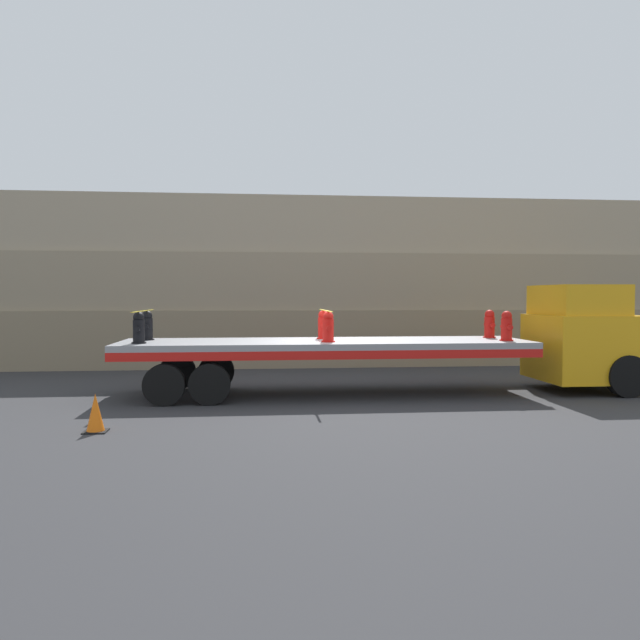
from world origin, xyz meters
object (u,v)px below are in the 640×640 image
object	(u,v)px
fire_hydrant_red_near_2	(507,326)
traffic_cone	(95,413)
fire_hydrant_black_far_0	(147,326)
fire_hydrant_red_far_1	(323,325)
flatbed_trailer	(299,351)
fire_hydrant_black_near_0	(139,328)
fire_hydrant_red_near_1	(328,327)
truck_cab	(588,338)
fire_hydrant_red_far_2	(489,324)

from	to	relation	value
fire_hydrant_red_near_2	traffic_cone	world-z (taller)	fire_hydrant_red_near_2
fire_hydrant_black_far_0	fire_hydrant_red_far_1	distance (m)	4.41
flatbed_trailer	fire_hydrant_black_near_0	size ratio (longest dim) A/B	13.63
traffic_cone	flatbed_trailer	bearing A→B (deg)	44.21
fire_hydrant_black_far_0	traffic_cone	size ratio (longest dim) A/B	1.05
fire_hydrant_red_near_1	fire_hydrant_black_near_0	bearing A→B (deg)	180.00
truck_cab	fire_hydrant_red_near_1	world-z (taller)	truck_cab
fire_hydrant_red_near_1	flatbed_trailer	bearing A→B (deg)	139.28
flatbed_trailer	fire_hydrant_red_near_1	xyz separation A→B (m)	(0.66, -0.57, 0.60)
flatbed_trailer	traffic_cone	bearing A→B (deg)	-135.79
fire_hydrant_black_far_0	fire_hydrant_red_far_2	distance (m)	8.82
fire_hydrant_red_far_2	traffic_cone	bearing A→B (deg)	-154.00
fire_hydrant_black_near_0	fire_hydrant_red_far_1	xyz separation A→B (m)	(4.41, 1.13, 0.00)
fire_hydrant_red_far_1	fire_hydrant_red_far_2	world-z (taller)	same
fire_hydrant_black_far_0	traffic_cone	world-z (taller)	fire_hydrant_black_far_0
fire_hydrant_red_far_1	fire_hydrant_black_near_0	bearing A→B (deg)	-165.63
truck_cab	fire_hydrant_red_far_2	world-z (taller)	truck_cab
flatbed_trailer	fire_hydrant_black_far_0	world-z (taller)	fire_hydrant_black_far_0
truck_cab	fire_hydrant_red_far_2	xyz separation A→B (m)	(-2.42, 0.57, 0.33)
truck_cab	fire_hydrant_black_near_0	xyz separation A→B (m)	(-11.24, -0.57, 0.33)
truck_cab	fire_hydrant_red_near_2	distance (m)	2.51
fire_hydrant_black_far_0	fire_hydrant_red_far_1	bearing A→B (deg)	0.00
truck_cab	fire_hydrant_red_near_2	size ratio (longest dim) A/B	3.71
flatbed_trailer	fire_hydrant_black_far_0	bearing A→B (deg)	171.44
fire_hydrant_red_near_1	fire_hydrant_red_far_2	distance (m)	4.55
traffic_cone	fire_hydrant_red_far_1	bearing A→B (deg)	43.74
traffic_cone	fire_hydrant_red_near_1	bearing A→B (deg)	35.40
truck_cab	fire_hydrant_red_far_2	bearing A→B (deg)	166.86
fire_hydrant_black_near_0	fire_hydrant_red_far_1	distance (m)	4.55
fire_hydrant_black_far_0	fire_hydrant_red_near_2	distance (m)	8.90
fire_hydrant_red_far_1	fire_hydrant_red_near_2	size ratio (longest dim) A/B	1.00
flatbed_trailer	fire_hydrant_red_near_2	distance (m)	5.13
fire_hydrant_black_near_0	fire_hydrant_red_near_2	world-z (taller)	same
fire_hydrant_black_near_0	flatbed_trailer	bearing A→B (deg)	8.56
truck_cab	flatbed_trailer	size ratio (longest dim) A/B	0.27
fire_hydrant_red_far_2	traffic_cone	size ratio (longest dim) A/B	1.05
fire_hydrant_black_near_0	fire_hydrant_red_far_1	size ratio (longest dim) A/B	1.00
fire_hydrant_black_near_0	fire_hydrant_black_far_0	bearing A→B (deg)	90.00
truck_cab	fire_hydrant_red_far_1	distance (m)	6.86
truck_cab	fire_hydrant_black_far_0	size ratio (longest dim) A/B	3.71
flatbed_trailer	fire_hydrant_red_near_1	distance (m)	1.05
flatbed_trailer	fire_hydrant_red_far_2	world-z (taller)	fire_hydrant_red_far_2
traffic_cone	fire_hydrant_black_far_0	bearing A→B (deg)	87.70
truck_cab	traffic_cone	size ratio (longest dim) A/B	3.90
flatbed_trailer	fire_hydrant_red_far_1	xyz separation A→B (m)	(0.66, 0.57, 0.60)
flatbed_trailer	fire_hydrant_red_near_2	bearing A→B (deg)	-6.36
truck_cab	fire_hydrant_red_near_2	bearing A→B (deg)	-166.86
fire_hydrant_red_far_2	fire_hydrant_black_far_0	bearing A→B (deg)	180.00
flatbed_trailer	fire_hydrant_red_near_1	bearing A→B (deg)	-40.72
flatbed_trailer	fire_hydrant_black_near_0	world-z (taller)	fire_hydrant_black_near_0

